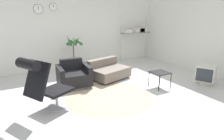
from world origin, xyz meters
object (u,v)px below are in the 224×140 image
(lounge_chair, at_px, (43,81))
(couch_low, at_px, (108,71))
(side_table, at_px, (160,74))
(shelf_unit, at_px, (137,31))
(potted_plant, at_px, (74,55))
(armchair_red, at_px, (74,76))
(crt_television, at_px, (206,74))

(lounge_chair, relative_size, couch_low, 0.93)
(couch_low, bearing_deg, side_table, 107.75)
(shelf_unit, bearing_deg, potted_plant, -176.30)
(armchair_red, bearing_deg, shelf_unit, -148.35)
(crt_television, height_order, potted_plant, potted_plant)
(shelf_unit, bearing_deg, side_table, -114.42)
(lounge_chair, xyz_separation_m, shelf_unit, (4.42, 2.88, 0.52))
(lounge_chair, bearing_deg, crt_television, 56.44)
(crt_television, bearing_deg, lounge_chair, 57.15)
(armchair_red, xyz_separation_m, potted_plant, (0.53, 1.45, 0.27))
(potted_plant, height_order, shelf_unit, shelf_unit)
(crt_television, relative_size, potted_plant, 0.51)
(side_table, bearing_deg, lounge_chair, 179.19)
(couch_low, distance_m, shelf_unit, 2.85)
(crt_television, height_order, shelf_unit, shelf_unit)
(side_table, xyz_separation_m, potted_plant, (-1.50, 2.74, 0.16))
(crt_television, bearing_deg, side_table, 43.49)
(armchair_red, distance_m, couch_low, 1.18)
(lounge_chair, height_order, crt_television, lounge_chair)
(armchair_red, height_order, potted_plant, potted_plant)
(couch_low, bearing_deg, armchair_red, -8.79)
(couch_low, height_order, potted_plant, potted_plant)
(armchair_red, relative_size, crt_television, 1.45)
(side_table, distance_m, shelf_unit, 3.32)
(crt_television, bearing_deg, shelf_unit, -26.52)
(armchair_red, xyz_separation_m, crt_television, (3.33, -1.77, 0.02))
(couch_low, distance_m, side_table, 1.65)
(lounge_chair, relative_size, armchair_red, 1.29)
(lounge_chair, height_order, potted_plant, potted_plant)
(couch_low, height_order, shelf_unit, shelf_unit)
(crt_television, bearing_deg, potted_plant, 14.98)
(potted_plant, bearing_deg, lounge_chair, -120.48)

